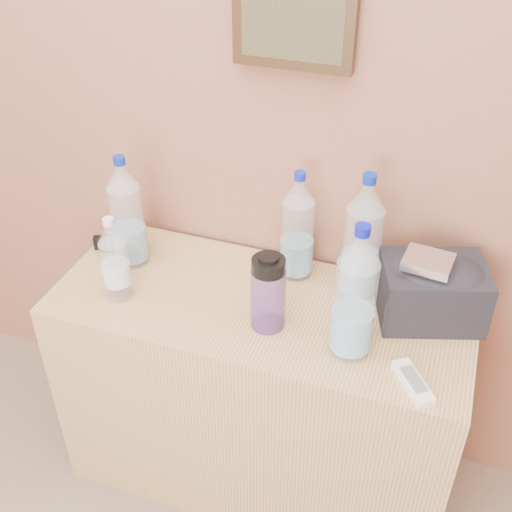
% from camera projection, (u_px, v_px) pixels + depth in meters
% --- Properties ---
extents(picture_frame, '(0.30, 0.03, 0.25)m').
position_uv_depth(picture_frame, '(294.00, 16.00, 1.50)').
color(picture_frame, '#382311').
rests_on(picture_frame, room_shell).
extents(dresser, '(1.13, 0.47, 0.71)m').
position_uv_depth(dresser, '(260.00, 393.00, 1.93)').
color(dresser, '#9E774E').
rests_on(dresser, ground).
extents(pet_large_a, '(0.09, 0.09, 0.34)m').
position_uv_depth(pet_large_a, '(127.00, 217.00, 1.80)').
color(pet_large_a, silver).
rests_on(pet_large_a, dresser).
extents(pet_large_b, '(0.09, 0.09, 0.32)m').
position_uv_depth(pet_large_b, '(297.00, 231.00, 1.75)').
color(pet_large_b, silver).
rests_on(pet_large_b, dresser).
extents(pet_large_c, '(0.10, 0.10, 0.36)m').
position_uv_depth(pet_large_c, '(362.00, 243.00, 1.67)').
color(pet_large_c, silver).
rests_on(pet_large_c, dresser).
extents(pet_large_d, '(0.10, 0.10, 0.36)m').
position_uv_depth(pet_large_d, '(355.00, 299.00, 1.49)').
color(pet_large_d, white).
rests_on(pet_large_d, dresser).
extents(pet_small, '(0.07, 0.07, 0.25)m').
position_uv_depth(pet_small, '(115.00, 263.00, 1.69)').
color(pet_small, silver).
rests_on(pet_small, dresser).
extents(nalgene_bottle, '(0.09, 0.09, 0.22)m').
position_uv_depth(nalgene_bottle, '(268.00, 292.00, 1.59)').
color(nalgene_bottle, '#643C93').
rests_on(nalgene_bottle, dresser).
extents(sunglasses, '(0.17, 0.12, 0.04)m').
position_uv_depth(sunglasses, '(121.00, 242.00, 1.93)').
color(sunglasses, black).
rests_on(sunglasses, dresser).
extents(ac_remote, '(0.12, 0.14, 0.02)m').
position_uv_depth(ac_remote, '(413.00, 383.00, 1.48)').
color(ac_remote, white).
rests_on(ac_remote, dresser).
extents(toiletry_bag, '(0.30, 0.26, 0.18)m').
position_uv_depth(toiletry_bag, '(432.00, 289.00, 1.63)').
color(toiletry_bag, black).
rests_on(toiletry_bag, dresser).
extents(foil_packet, '(0.13, 0.11, 0.02)m').
position_uv_depth(foil_packet, '(428.00, 262.00, 1.56)').
color(foil_packet, white).
rests_on(foil_packet, toiletry_bag).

